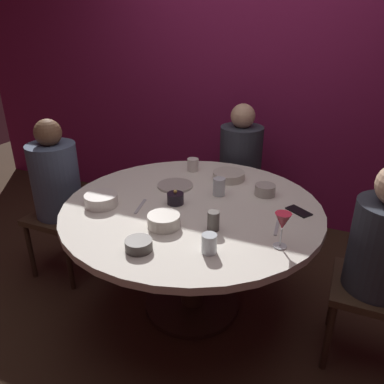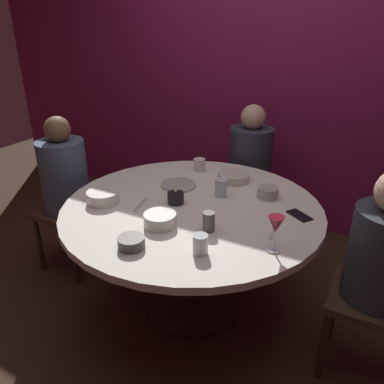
{
  "view_description": "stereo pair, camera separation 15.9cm",
  "coord_description": "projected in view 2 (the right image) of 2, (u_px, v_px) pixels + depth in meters",
  "views": [
    {
      "loc": [
        0.76,
        -1.78,
        1.7
      ],
      "look_at": [
        0.0,
        0.0,
        0.81
      ],
      "focal_mm": 35.31,
      "sensor_mm": 36.0,
      "label": 1
    },
    {
      "loc": [
        0.91,
        -1.71,
        1.7
      ],
      "look_at": [
        0.0,
        0.0,
        0.81
      ],
      "focal_mm": 35.31,
      "sensor_mm": 36.0,
      "label": 2
    }
  ],
  "objects": [
    {
      "name": "cup_center_front",
      "position": [
        199.0,
        165.0,
        2.63
      ],
      "size": [
        0.08,
        0.08,
        0.09
      ],
      "primitive_type": "cylinder",
      "color": "silver",
      "rests_on": "dining_table"
    },
    {
      "name": "cup_near_candle",
      "position": [
        221.0,
        188.0,
        2.25
      ],
      "size": [
        0.07,
        0.07,
        0.11
      ],
      "primitive_type": "cylinder",
      "color": "silver",
      "rests_on": "dining_table"
    },
    {
      "name": "cup_by_left_diner",
      "position": [
        209.0,
        222.0,
        1.88
      ],
      "size": [
        0.06,
        0.06,
        0.1
      ],
      "primitive_type": "cylinder",
      "color": "#4C4742",
      "rests_on": "dining_table"
    },
    {
      "name": "cup_by_right_diner",
      "position": [
        200.0,
        244.0,
        1.7
      ],
      "size": [
        0.07,
        0.07,
        0.09
      ],
      "primitive_type": "cylinder",
      "color": "silver",
      "rests_on": "dining_table"
    },
    {
      "name": "back_wall",
      "position": [
        275.0,
        73.0,
        3.09
      ],
      "size": [
        6.0,
        0.1,
        2.6
      ],
      "primitive_type": "cube",
      "color": "maroon",
      "rests_on": "ground"
    },
    {
      "name": "fork_near_plate",
      "position": [
        274.0,
        230.0,
        1.9
      ],
      "size": [
        0.03,
        0.18,
        0.01
      ],
      "primitive_type": "cube",
      "rotation": [
        0.0,
        0.0,
        0.1
      ],
      "color": "#B7B7BC",
      "rests_on": "dining_table"
    },
    {
      "name": "candle_holder",
      "position": [
        176.0,
        198.0,
        2.17
      ],
      "size": [
        0.1,
        0.1,
        0.09
      ],
      "color": "black",
      "rests_on": "dining_table"
    },
    {
      "name": "seated_diner_left",
      "position": [
        65.0,
        178.0,
        2.6
      ],
      "size": [
        0.4,
        0.4,
        1.14
      ],
      "rotation": [
        0.0,
        0.0,
        6.28
      ],
      "color": "#3F2D1E",
      "rests_on": "ground"
    },
    {
      "name": "bowl_small_white",
      "position": [
        160.0,
        220.0,
        1.93
      ],
      "size": [
        0.17,
        0.17,
        0.07
      ],
      "primitive_type": "cylinder",
      "color": "beige",
      "rests_on": "dining_table"
    },
    {
      "name": "bowl_sauce_side",
      "position": [
        103.0,
        197.0,
        2.18
      ],
      "size": [
        0.19,
        0.19,
        0.07
      ],
      "primitive_type": "cylinder",
      "color": "silver",
      "rests_on": "dining_table"
    },
    {
      "name": "ground_plane",
      "position": [
        192.0,
        305.0,
        2.47
      ],
      "size": [
        8.0,
        8.0,
        0.0
      ],
      "primitive_type": "plane",
      "color": "#382619"
    },
    {
      "name": "knife_near_plate",
      "position": [
        141.0,
        204.0,
        2.16
      ],
      "size": [
        0.05,
        0.18,
        0.01
      ],
      "primitive_type": "cube",
      "rotation": [
        0.0,
        0.0,
        0.22
      ],
      "color": "#B7B7BC",
      "rests_on": "dining_table"
    },
    {
      "name": "bowl_salad_center",
      "position": [
        234.0,
        177.0,
        2.48
      ],
      "size": [
        0.21,
        0.21,
        0.05
      ],
      "primitive_type": "cylinder",
      "color": "beige",
      "rests_on": "dining_table"
    },
    {
      "name": "bowl_serving_large",
      "position": [
        268.0,
        192.0,
        2.24
      ],
      "size": [
        0.12,
        0.12,
        0.06
      ],
      "primitive_type": "cylinder",
      "color": "#B2ADA3",
      "rests_on": "dining_table"
    },
    {
      "name": "dinner_plate",
      "position": [
        179.0,
        185.0,
        2.41
      ],
      "size": [
        0.23,
        0.23,
        0.01
      ],
      "primitive_type": "cylinder",
      "color": "#B2ADA3",
      "rests_on": "dining_table"
    },
    {
      "name": "dining_table",
      "position": [
        192.0,
        225.0,
        2.22
      ],
      "size": [
        1.48,
        1.48,
        0.73
      ],
      "color": "silver",
      "rests_on": "ground"
    },
    {
      "name": "bowl_rice_portion",
      "position": [
        131.0,
        242.0,
        1.75
      ],
      "size": [
        0.13,
        0.13,
        0.05
      ],
      "primitive_type": "cylinder",
      "color": "#4C4742",
      "rests_on": "dining_table"
    },
    {
      "name": "cell_phone",
      "position": [
        299.0,
        215.0,
        2.04
      ],
      "size": [
        0.16,
        0.14,
        0.01
      ],
      "primitive_type": "cube",
      "rotation": [
        0.0,
        0.0,
        4.11
      ],
      "color": "black",
      "rests_on": "dining_table"
    },
    {
      "name": "seated_diner_back",
      "position": [
        250.0,
        159.0,
        2.96
      ],
      "size": [
        0.4,
        0.4,
        1.13
      ],
      "rotation": [
        0.0,
        0.0,
        4.71
      ],
      "color": "#3F2D1E",
      "rests_on": "ground"
    },
    {
      "name": "wine_glass",
      "position": [
        276.0,
        226.0,
        1.68
      ],
      "size": [
        0.08,
        0.08,
        0.18
      ],
      "color": "silver",
      "rests_on": "dining_table"
    },
    {
      "name": "seated_diner_right",
      "position": [
        383.0,
        256.0,
        1.75
      ],
      "size": [
        0.4,
        0.4,
        1.13
      ],
      "rotation": [
        0.0,
        0.0,
        3.14
      ],
      "color": "#3F2D1E",
      "rests_on": "ground"
    }
  ]
}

